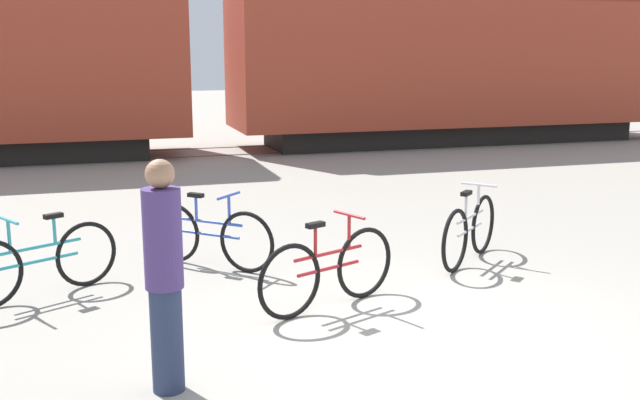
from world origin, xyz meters
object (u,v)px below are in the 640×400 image
bicycle_silver (470,231)px  bicycle_teal (40,262)px  freight_train (208,43)px  person_in_purple (164,275)px  bicycle_maroon (329,270)px  bicycle_blue (210,236)px

bicycle_silver → bicycle_teal: bearing=178.2°
bicycle_teal → freight_train: bearing=71.7°
bicycle_silver → person_in_purple: person_in_purple is taller
freight_train → bicycle_silver: size_ratio=19.20×
bicycle_maroon → bicycle_blue: size_ratio=1.23×
bicycle_silver → bicycle_blue: bicycle_silver is taller
bicycle_maroon → person_in_purple: 2.33m
freight_train → bicycle_maroon: freight_train is taller
bicycle_silver → bicycle_teal: 5.02m
freight_train → bicycle_silver: 11.18m
bicycle_blue → bicycle_silver: bearing=-13.5°
freight_train → person_in_purple: 13.66m
bicycle_maroon → bicycle_teal: bicycle_maroon is taller
freight_train → bicycle_teal: freight_train is taller
bicycle_silver → bicycle_teal: bicycle_silver is taller
person_in_purple → freight_train: bearing=113.7°
freight_train → bicycle_maroon: bearing=-93.3°
bicycle_silver → bicycle_blue: 3.20m
bicycle_silver → bicycle_maroon: same height
bicycle_teal → person_in_purple: person_in_purple is taller
freight_train → bicycle_teal: size_ratio=15.82×
bicycle_teal → bicycle_blue: bearing=17.0°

